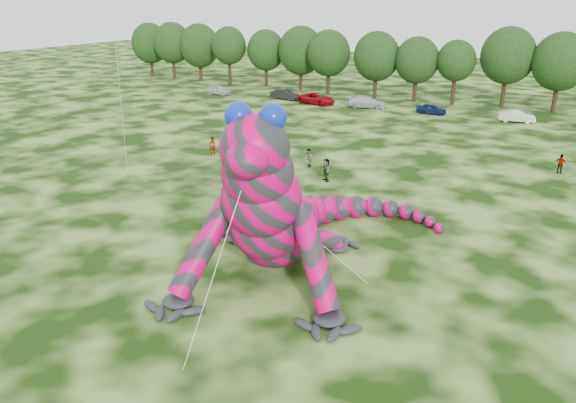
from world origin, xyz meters
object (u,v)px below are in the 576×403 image
at_px(tree_5, 301,58).
at_px(car_4, 431,109).
at_px(tree_1, 173,51).
at_px(car_2, 317,99).
at_px(tree_7, 376,65).
at_px(spectator_1, 308,158).
at_px(inflatable_gecko, 280,176).
at_px(tree_3, 229,56).
at_px(spectator_5, 326,170).
at_px(spectator_3, 561,164).
at_px(car_3, 367,102).
at_px(car_0, 219,90).
at_px(tree_8, 416,69).
at_px(tree_10, 507,67).
at_px(spectator_0, 212,146).
at_px(tree_9, 455,73).
at_px(tree_0, 150,49).
at_px(tree_11, 559,73).
at_px(car_1, 285,94).
at_px(tree_4, 266,58).
at_px(tree_2, 200,52).
at_px(car_5, 517,116).
at_px(tree_6, 328,62).

xyz_separation_m(tree_5, car_4, (23.40, -8.96, -4.26)).
height_order(tree_1, car_2, tree_1).
height_order(tree_7, spectator_1, tree_7).
bearing_deg(inflatable_gecko, tree_3, 110.24).
distance_m(spectator_5, spectator_3, 20.24).
bearing_deg(car_4, spectator_5, -179.19).
bearing_deg(spectator_5, car_3, 150.49).
distance_m(inflatable_gecko, car_0, 56.79).
distance_m(tree_8, tree_10, 11.75).
xyz_separation_m(tree_8, spectator_0, (-8.51, -36.69, -3.57)).
distance_m(tree_1, car_0, 19.63).
relative_size(car_4, spectator_3, 2.23).
height_order(tree_1, tree_8, tree_1).
xyz_separation_m(tree_3, tree_9, (36.78, 0.28, -0.38)).
height_order(tree_0, spectator_0, tree_0).
xyz_separation_m(car_3, spectator_5, (8.38, -31.04, 0.20)).
xyz_separation_m(tree_11, car_1, (-34.92, -8.54, -4.31)).
height_order(tree_8, spectator_5, tree_8).
relative_size(tree_4, tree_10, 0.86).
bearing_deg(tree_8, tree_11, 3.84).
bearing_deg(tree_2, car_1, -22.60).
bearing_deg(car_2, tree_0, 86.26).
distance_m(car_1, spectator_1, 33.78).
distance_m(tree_10, car_4, 12.44).
bearing_deg(tree_4, inflatable_gecko, -58.52).
bearing_deg(tree_5, car_1, -77.21).
height_order(tree_3, tree_4, tree_3).
distance_m(car_3, car_4, 8.64).
relative_size(tree_5, spectator_0, 5.40).
distance_m(tree_3, spectator_5, 52.76).
height_order(spectator_5, spectator_3, spectator_5).
bearing_deg(tree_0, tree_2, -2.34).
distance_m(car_0, spectator_3, 51.90).
bearing_deg(car_5, spectator_0, 131.96).
relative_size(tree_7, car_3, 1.84).
distance_m(tree_4, tree_6, 12.26).
bearing_deg(tree_6, car_3, -38.15).
bearing_deg(tree_11, tree_5, 179.63).
bearing_deg(tree_11, inflatable_gecko, -100.59).
relative_size(car_2, car_3, 1.05).
bearing_deg(inflatable_gecko, tree_11, 62.91).
relative_size(tree_3, spectator_0, 5.21).
height_order(tree_2, tree_9, tree_2).
relative_size(tree_1, car_4, 2.62).
relative_size(tree_11, spectator_1, 5.97).
bearing_deg(tree_10, tree_3, -177.99).
bearing_deg(tree_2, tree_11, -0.57).
distance_m(tree_0, tree_11, 68.35).
bearing_deg(tree_4, car_3, -23.49).
xyz_separation_m(tree_3, spectator_3, (52.41, -27.18, -3.88)).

